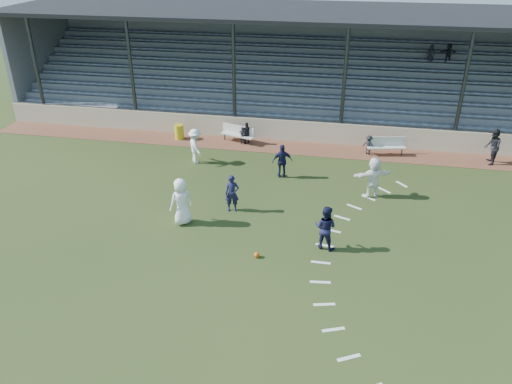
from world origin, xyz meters
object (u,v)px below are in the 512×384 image
at_px(trash_bin, 179,132).
at_px(player_navy_lead, 232,194).
at_px(bench_left, 238,132).
at_px(football, 257,255).
at_px(player_white_lead, 181,202).
at_px(official, 492,147).
at_px(bench_right, 387,144).

height_order(trash_bin, player_navy_lead, player_navy_lead).
xyz_separation_m(bench_left, football, (3.16, -10.86, -0.48)).
xyz_separation_m(player_white_lead, official, (13.52, 8.54, -0.04)).
xyz_separation_m(football, official, (10.10, 10.38, 0.84)).
height_order(bench_right, player_navy_lead, player_navy_lead).
distance_m(trash_bin, official, 16.66).
bearing_deg(football, bench_right, 64.98).
xyz_separation_m(bench_right, trash_bin, (-11.50, 0.07, -0.15)).
bearing_deg(bench_right, player_white_lead, -144.99).
relative_size(player_white_lead, official, 1.07).
distance_m(bench_right, trash_bin, 11.50).
height_order(player_white_lead, player_navy_lead, player_white_lead).
bearing_deg(trash_bin, player_white_lead, -70.54).
bearing_deg(player_white_lead, trash_bin, -112.88).
bearing_deg(bench_right, official, -14.02).
distance_m(bench_left, player_white_lead, 9.04).
relative_size(bench_left, official, 1.10).
relative_size(bench_right, player_navy_lead, 1.26).
relative_size(bench_left, trash_bin, 2.44).
xyz_separation_m(bench_left, trash_bin, (-3.39, -0.17, -0.15)).
relative_size(player_navy_lead, official, 0.88).
distance_m(player_navy_lead, official, 13.78).
height_order(bench_left, football, bench_left).
bearing_deg(official, player_white_lead, -53.42).
height_order(trash_bin, player_white_lead, player_white_lead).
xyz_separation_m(bench_right, player_navy_lead, (-6.62, -7.41, 0.22)).
distance_m(trash_bin, football, 12.53).
bearing_deg(bench_left, trash_bin, -158.77).
bearing_deg(trash_bin, bench_left, 2.94).
height_order(bench_right, player_white_lead, player_white_lead).
xyz_separation_m(trash_bin, player_white_lead, (3.13, -8.86, 0.55)).
bearing_deg(player_navy_lead, official, 17.99).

